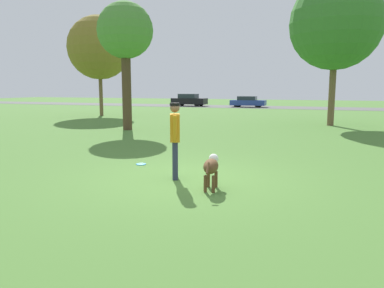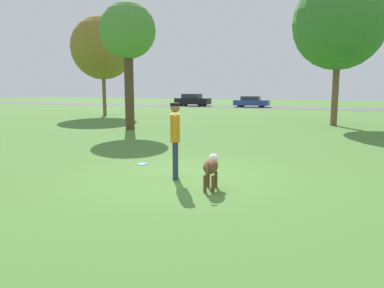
% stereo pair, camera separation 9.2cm
% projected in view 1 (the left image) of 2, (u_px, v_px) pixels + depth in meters
% --- Properties ---
extents(ground_plane, '(120.00, 120.00, 0.00)m').
position_uv_depth(ground_plane, '(186.00, 178.00, 8.86)').
color(ground_plane, '#4C7A33').
extents(far_road_strip, '(120.00, 6.00, 0.01)m').
position_uv_depth(far_road_strip, '(301.00, 108.00, 39.66)').
color(far_road_strip, '#5B5B59').
rests_on(far_road_strip, ground_plane).
extents(person, '(0.38, 0.71, 1.78)m').
position_uv_depth(person, '(175.00, 134.00, 8.68)').
color(person, '#2D334C').
rests_on(person, ground_plane).
extents(dog, '(0.41, 1.08, 0.69)m').
position_uv_depth(dog, '(211.00, 167.00, 7.87)').
color(dog, brown).
rests_on(dog, ground_plane).
extents(frisbee, '(0.27, 0.27, 0.02)m').
position_uv_depth(frisbee, '(141.00, 164.00, 10.46)').
color(frisbee, '#268CE5').
rests_on(frisbee, ground_plane).
extents(tree_near_left, '(2.76, 2.76, 6.30)m').
position_uv_depth(tree_near_left, '(125.00, 33.00, 18.37)').
color(tree_near_left, '#4C3826').
rests_on(tree_near_left, ground_plane).
extents(tree_far_left, '(4.74, 4.74, 7.47)m').
position_uv_depth(tree_far_left, '(99.00, 48.00, 28.06)').
color(tree_far_left, brown).
rests_on(tree_far_left, ground_plane).
extents(tree_mid_center, '(5.01, 5.01, 8.09)m').
position_uv_depth(tree_mid_center, '(336.00, 24.00, 20.43)').
color(tree_mid_center, brown).
rests_on(tree_mid_center, ground_plane).
extents(parked_car_black, '(4.03, 1.70, 1.41)m').
position_uv_depth(parked_car_black, '(189.00, 100.00, 43.61)').
color(parked_car_black, black).
rests_on(parked_car_black, ground_plane).
extents(parked_car_blue, '(3.86, 1.77, 1.19)m').
position_uv_depth(parked_car_blue, '(248.00, 102.00, 41.19)').
color(parked_car_blue, '#284293').
rests_on(parked_car_blue, ground_plane).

